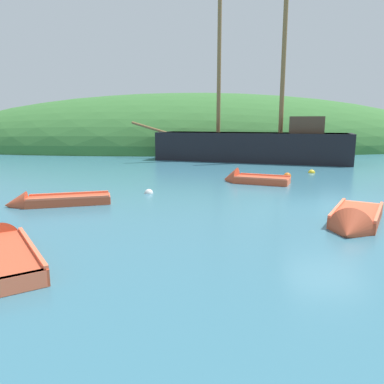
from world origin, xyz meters
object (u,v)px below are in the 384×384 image
(rowboat_outer_left, at_px, (250,181))
(rowboat_outer_right, at_px, (5,253))
(buoy_white, at_px, (149,193))
(buoy_yellow, at_px, (312,173))
(sailing_ship, at_px, (253,150))
(rowboat_near_dock, at_px, (354,222))
(buoy_orange, at_px, (287,176))
(rowboat_far, at_px, (53,203))

(rowboat_outer_left, xyz_separation_m, rowboat_outer_right, (-6.77, -9.51, 0.02))
(rowboat_outer_left, relative_size, buoy_white, 9.45)
(rowboat_outer_left, relative_size, buoy_yellow, 8.74)
(sailing_ship, distance_m, rowboat_near_dock, 16.67)
(buoy_white, relative_size, buoy_yellow, 0.93)
(buoy_yellow, bearing_deg, sailing_ship, 108.76)
(sailing_ship, xyz_separation_m, buoy_white, (-6.29, -11.94, -0.81))
(rowboat_outer_right, height_order, buoy_orange, rowboat_outer_right)
(buoy_yellow, bearing_deg, rowboat_outer_left, -141.80)
(sailing_ship, bearing_deg, rowboat_outer_right, 85.00)
(buoy_orange, bearing_deg, rowboat_near_dock, -94.36)
(rowboat_near_dock, height_order, buoy_yellow, rowboat_near_dock)
(rowboat_outer_right, xyz_separation_m, buoy_white, (2.33, 6.95, -0.10))
(buoy_white, bearing_deg, rowboat_outer_left, 30.03)
(rowboat_far, height_order, rowboat_near_dock, rowboat_near_dock)
(rowboat_outer_right, height_order, buoy_yellow, rowboat_outer_right)
(sailing_ship, bearing_deg, buoy_yellow, 128.30)
(buoy_orange, height_order, buoy_yellow, buoy_orange)
(sailing_ship, height_order, rowboat_outer_right, sailing_ship)
(rowboat_outer_left, xyz_separation_m, buoy_yellow, (3.97, 3.13, -0.08))
(rowboat_outer_right, distance_m, buoy_yellow, 16.59)
(sailing_ship, bearing_deg, rowboat_outer_left, 98.35)
(rowboat_outer_right, height_order, rowboat_near_dock, rowboat_near_dock)
(rowboat_outer_right, relative_size, buoy_yellow, 9.38)
(sailing_ship, relative_size, rowboat_far, 4.49)
(sailing_ship, distance_m, buoy_orange, 7.58)
(rowboat_near_dock, bearing_deg, buoy_white, -96.59)
(rowboat_far, height_order, buoy_yellow, rowboat_far)
(buoy_orange, xyz_separation_m, buoy_yellow, (1.70, 1.28, 0.00))
(sailing_ship, bearing_deg, buoy_white, 81.75)
(rowboat_outer_right, distance_m, rowboat_near_dock, 8.64)
(rowboat_far, bearing_deg, rowboat_near_dock, 149.92)
(sailing_ship, height_order, buoy_yellow, sailing_ship)
(rowboat_near_dock, bearing_deg, buoy_yellow, -161.49)
(buoy_yellow, bearing_deg, rowboat_outer_right, -130.36)
(rowboat_near_dock, bearing_deg, rowboat_outer_right, -43.54)
(rowboat_near_dock, relative_size, buoy_white, 9.96)
(buoy_white, bearing_deg, rowboat_far, -146.77)
(sailing_ship, xyz_separation_m, rowboat_near_dock, (-0.27, -16.65, -0.71))
(sailing_ship, relative_size, buoy_orange, 40.43)
(buoy_orange, distance_m, buoy_white, 8.04)
(rowboat_outer_left, bearing_deg, buoy_orange, -117.64)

